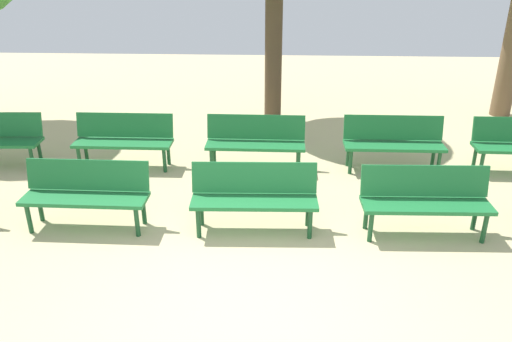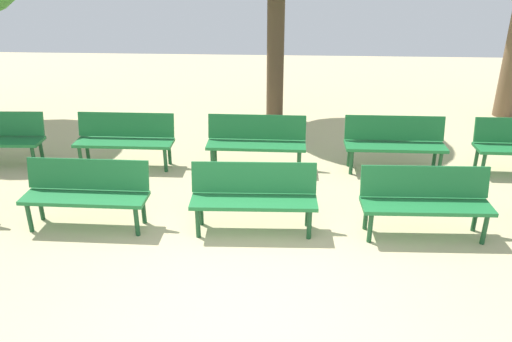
% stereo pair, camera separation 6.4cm
% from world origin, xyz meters
% --- Properties ---
extents(ground_plane, '(25.89, 25.89, 0.00)m').
position_xyz_m(ground_plane, '(0.00, 0.00, 0.00)').
color(ground_plane, '#CCB789').
extents(bench_r0_c1, '(1.61, 0.50, 0.87)m').
position_xyz_m(bench_r0_c1, '(-2.16, 1.58, 0.50)').
color(bench_r0_c1, '#1E7238').
rests_on(bench_r0_c1, ground_plane).
extents(bench_r0_c2, '(1.61, 0.53, 0.87)m').
position_xyz_m(bench_r0_c2, '(0.01, 1.59, 0.50)').
color(bench_r0_c2, '#1E7238').
rests_on(bench_r0_c2, ground_plane).
extents(bench_r0_c3, '(1.61, 0.52, 0.87)m').
position_xyz_m(bench_r0_c3, '(2.16, 1.59, 0.50)').
color(bench_r0_c3, '#1E7238').
rests_on(bench_r0_c3, ground_plane).
extents(bench_r1_c1, '(1.60, 0.49, 0.87)m').
position_xyz_m(bench_r1_c1, '(-2.24, 3.56, 0.50)').
color(bench_r1_c1, '#1E7238').
rests_on(bench_r1_c1, ground_plane).
extents(bench_r1_c2, '(1.60, 0.50, 0.87)m').
position_xyz_m(bench_r1_c2, '(-0.07, 3.56, 0.50)').
color(bench_r1_c2, '#1E7238').
rests_on(bench_r1_c2, ground_plane).
extents(bench_r1_c3, '(1.60, 0.48, 0.87)m').
position_xyz_m(bench_r1_c3, '(2.17, 3.63, 0.50)').
color(bench_r1_c3, '#1E7238').
rests_on(bench_r1_c3, ground_plane).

